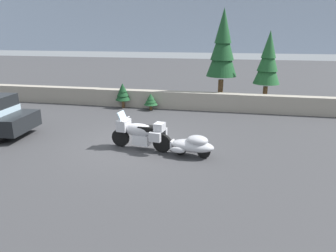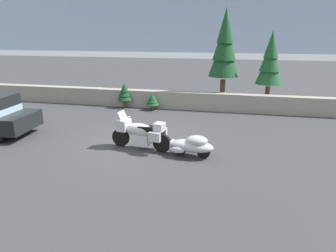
% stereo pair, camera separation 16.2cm
% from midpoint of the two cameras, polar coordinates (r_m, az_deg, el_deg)
% --- Properties ---
extents(ground_plane, '(80.00, 80.00, 0.00)m').
position_cam_midpoint_polar(ground_plane, '(11.52, -7.11, -3.44)').
color(ground_plane, '#38383A').
extents(stone_guard_wall, '(24.00, 0.65, 0.95)m').
position_cam_midpoint_polar(stone_guard_wall, '(16.97, -1.54, 5.02)').
color(stone_guard_wall, gray).
rests_on(stone_guard_wall, ground).
extents(distant_ridgeline, '(240.00, 80.00, 16.00)m').
position_cam_midpoint_polar(distant_ridgeline, '(106.32, 10.21, 18.97)').
color(distant_ridgeline, '#99A8BF').
rests_on(distant_ridgeline, ground).
extents(touring_motorcycle, '(2.30, 0.96, 1.33)m').
position_cam_midpoint_polar(touring_motorcycle, '(10.84, -5.60, -1.24)').
color(touring_motorcycle, black).
rests_on(touring_motorcycle, ground).
extents(car_shaped_trailer, '(2.23, 0.95, 0.76)m').
position_cam_midpoint_polar(car_shaped_trailer, '(10.24, 4.15, -3.55)').
color(car_shaped_trailer, black).
rests_on(car_shaped_trailer, ground).
extents(pine_tree_tall, '(1.65, 1.65, 5.30)m').
position_cam_midpoint_polar(pine_tree_tall, '(17.09, 9.95, 14.50)').
color(pine_tree_tall, brown).
rests_on(pine_tree_tall, ground).
extents(pine_tree_secondary, '(1.42, 1.42, 4.16)m').
position_cam_midpoint_polar(pine_tree_secondary, '(17.42, 18.02, 11.62)').
color(pine_tree_secondary, brown).
rests_on(pine_tree_secondary, ground).
extents(pine_sapling_near, '(0.74, 0.74, 0.89)m').
position_cam_midpoint_polar(pine_sapling_near, '(16.45, -3.54, 4.91)').
color(pine_sapling_near, brown).
rests_on(pine_sapling_near, ground).
extents(pine_sapling_farther, '(0.84, 0.84, 1.37)m').
position_cam_midpoint_polar(pine_sapling_farther, '(17.08, -8.76, 6.22)').
color(pine_sapling_farther, brown).
rests_on(pine_sapling_farther, ground).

